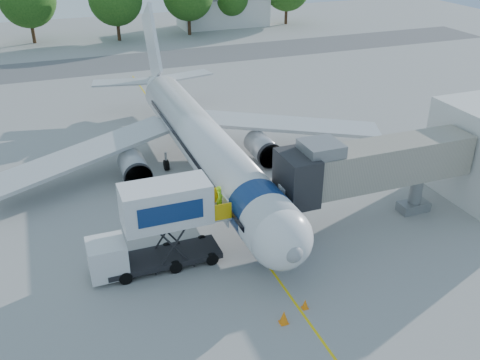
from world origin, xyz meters
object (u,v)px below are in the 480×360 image
object	(u,v)px
aircraft	(202,141)
catering_hiloader	(156,228)
jet_bridge	(366,166)
ground_tug	(367,301)

from	to	relation	value
aircraft	catering_hiloader	xyz separation A→B (m)	(-6.27, -11.12, -0.19)
catering_hiloader	jet_bridge	bearing A→B (deg)	0.01
jet_bridge	catering_hiloader	world-z (taller)	jet_bridge
catering_hiloader	ground_tug	xyz separation A→B (m)	(9.56, -8.18, -2.01)
jet_bridge	catering_hiloader	distance (m)	14.35
aircraft	catering_hiloader	bearing A→B (deg)	-119.41
aircraft	ground_tug	xyz separation A→B (m)	(3.29, -19.31, -2.20)
jet_bridge	aircraft	bearing A→B (deg)	125.70
aircraft	jet_bridge	size ratio (longest dim) A/B	2.71
catering_hiloader	aircraft	bearing A→B (deg)	60.59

